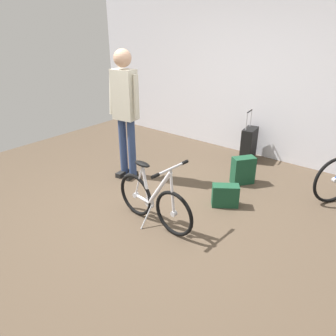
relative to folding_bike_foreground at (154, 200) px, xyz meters
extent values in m
plane|color=brown|center=(-0.14, 0.08, -0.31)|extent=(6.92, 6.92, 0.00)
cube|color=silver|center=(-0.14, 2.75, 1.17)|extent=(6.92, 0.10, 2.94)
torus|color=black|center=(0.30, -0.02, -0.04)|extent=(0.52, 0.07, 0.52)
cylinder|color=#B7B7BC|center=(0.30, -0.02, -0.04)|extent=(0.06, 0.05, 0.06)
torus|color=black|center=(-0.30, 0.02, -0.04)|extent=(0.52, 0.07, 0.52)
cylinder|color=#B7B7BC|center=(-0.30, 0.02, -0.04)|extent=(0.06, 0.05, 0.06)
cylinder|color=silver|center=(-0.18, 0.01, -0.05)|extent=(0.23, 0.05, 0.05)
cylinder|color=silver|center=(0.09, -0.01, 0.18)|extent=(0.36, 0.07, 0.51)
cylinder|color=silver|center=(-0.12, 0.01, 0.16)|extent=(0.13, 0.04, 0.44)
cylinder|color=silver|center=(-0.18, 0.01, -0.05)|extent=(0.23, 0.04, 0.04)
cylinder|color=silver|center=(0.28, -0.02, 0.19)|extent=(0.08, 0.03, 0.47)
cylinder|color=silver|center=(-0.23, 0.02, 0.16)|extent=(0.15, 0.03, 0.42)
ellipsoid|color=black|center=(-0.17, 0.01, 0.39)|extent=(0.23, 0.10, 0.05)
cylinder|color=#B7B7BC|center=(0.25, -0.02, 0.44)|extent=(0.03, 0.03, 0.04)
cylinder|color=#B7B7BC|center=(0.25, -0.02, 0.46)|extent=(0.06, 0.44, 0.03)
cylinder|color=black|center=(0.24, -0.24, 0.46)|extent=(0.04, 0.09, 0.04)
cylinder|color=black|center=(0.27, 0.20, 0.46)|extent=(0.04, 0.09, 0.04)
cylinder|color=#B7B7BC|center=(-0.07, 0.00, -0.06)|extent=(0.14, 0.02, 0.14)
cylinder|color=#B7B7BC|center=(-0.03, -0.09, -0.19)|extent=(0.03, 0.19, 0.24)
torus|color=black|center=(1.45, 1.78, 0.01)|extent=(0.39, 0.54, 0.63)
cylinder|color=#B7B7BC|center=(1.45, 1.78, 0.01)|extent=(0.08, 0.08, 0.06)
cylinder|color=navy|center=(-1.21, 0.71, 0.13)|extent=(0.11, 0.11, 0.88)
cube|color=black|center=(-1.20, 0.66, -0.27)|extent=(0.12, 0.25, 0.07)
cylinder|color=navy|center=(-1.05, 0.73, 0.13)|extent=(0.11, 0.11, 0.88)
cube|color=black|center=(-1.04, 0.68, -0.27)|extent=(0.12, 0.25, 0.07)
cube|color=beige|center=(-1.13, 0.72, 0.91)|extent=(0.34, 0.24, 0.68)
cylinder|color=beige|center=(-1.34, 0.68, 0.91)|extent=(0.11, 0.13, 0.58)
cylinder|color=beige|center=(-0.92, 0.73, 0.91)|extent=(0.12, 0.13, 0.58)
sphere|color=tan|center=(-1.13, 0.72, 1.39)|extent=(0.24, 0.24, 0.24)
cube|color=black|center=(-0.01, 2.43, -0.03)|extent=(0.23, 0.38, 0.52)
cylinder|color=#B7B7BC|center=(-0.04, 2.30, 0.37)|extent=(0.02, 0.02, 0.28)
cylinder|color=#B7B7BC|center=(-0.07, 2.53, 0.37)|extent=(0.02, 0.02, 0.28)
cylinder|color=black|center=(-0.06, 2.42, 0.51)|extent=(0.05, 0.23, 0.02)
cylinder|color=black|center=(0.06, 2.31, -0.29)|extent=(0.04, 0.03, 0.04)
cylinder|color=black|center=(0.02, 2.56, -0.29)|extent=(0.04, 0.03, 0.04)
cube|color=#19472D|center=(0.32, 1.56, -0.11)|extent=(0.32, 0.35, 0.40)
cube|color=#1F5939|center=(0.24, 1.62, -0.17)|extent=(0.15, 0.20, 0.17)
cube|color=#19472D|center=(0.44, 0.86, -0.16)|extent=(0.36, 0.31, 0.28)
cube|color=#1F5939|center=(0.38, 0.93, -0.21)|extent=(0.20, 0.16, 0.13)
camera|label=1|loc=(2.05, -2.30, 1.80)|focal=34.08mm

